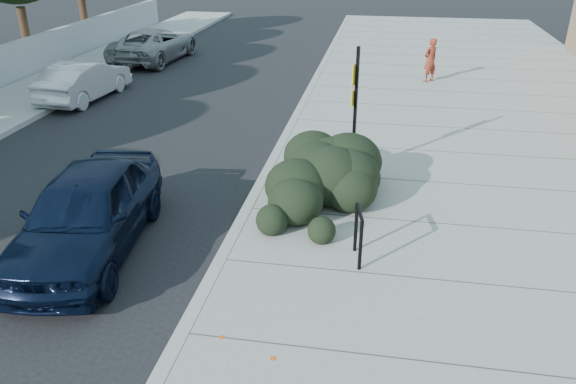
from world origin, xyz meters
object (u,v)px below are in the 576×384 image
sign_post (355,104)px  suv_silver (154,44)px  wagon_silver (84,80)px  sedan_navy (87,212)px  bike_rack (359,230)px  pedestrian (430,60)px

sign_post → suv_silver: sign_post is taller
wagon_silver → suv_silver: (0.00, 6.27, 0.05)m
sedan_navy → sign_post: bearing=36.1°
sign_post → sedan_navy: size_ratio=0.64×
bike_rack → sedan_navy: 4.87m
sign_post → wagon_silver: 10.82m
suv_silver → pedestrian: (11.74, -2.31, 0.24)m
sign_post → suv_silver: bearing=143.2°
bike_rack → sign_post: bearing=84.5°
bike_rack → pedestrian: 13.12m
bike_rack → pedestrian: (1.88, 12.98, 0.21)m
sign_post → pedestrian: sign_post is taller
bike_rack → sedan_navy: bearing=172.1°
bike_rack → pedestrian: size_ratio=0.61×
bike_rack → sign_post: size_ratio=0.33×
bike_rack → sedan_navy: (-4.87, -0.25, 0.04)m
wagon_silver → suv_silver: 6.27m
bike_rack → pedestrian: bearing=70.9°
sign_post → pedestrian: (2.25, 9.02, -0.85)m
sign_post → bike_rack: bearing=-71.4°
sign_post → wagon_silver: size_ratio=0.73×
sign_post → wagon_silver: sign_post is taller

